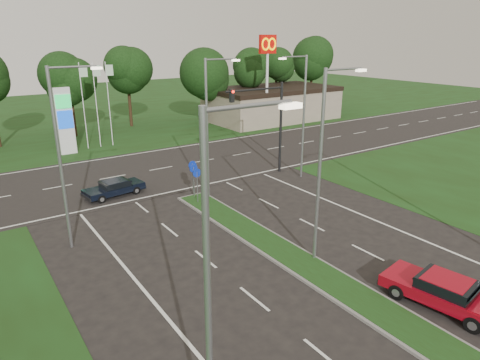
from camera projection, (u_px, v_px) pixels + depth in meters
ground at (413, 334)px, 15.50m from camera, size 160.00×160.00×0.00m
verge_far at (59, 115)px, 58.49m from camera, size 160.00×50.00×0.02m
cross_road at (150, 171)px, 34.26m from camera, size 160.00×12.00×0.02m
median_kerb at (333, 282)px, 18.61m from camera, size 2.00×26.00×0.12m
commercial_building at (272, 104)px, 54.78m from camera, size 16.00×9.00×4.00m
streetlight_median_near at (323, 158)px, 19.10m from camera, size 2.53×0.22×9.00m
streetlight_median_far at (210, 122)px, 26.92m from camera, size 2.53×0.22×9.00m
streetlight_left_near at (215, 283)px, 9.43m from camera, size 2.53×0.22×9.00m
streetlight_left_far at (63, 150)px, 20.38m from camera, size 2.53×0.22×9.00m
streetlight_right_far at (302, 111)px, 31.10m from camera, size 2.53×0.22×9.00m
traffic_signal at (268, 115)px, 31.93m from camera, size 5.10×0.42×7.00m
median_signs at (194, 174)px, 27.77m from camera, size 1.16×1.76×2.38m
gas_pylon at (67, 119)px, 38.28m from camera, size 5.80×1.26×8.00m
mcdonalds_sign at (268, 57)px, 47.58m from camera, size 2.20×0.47×10.40m
treeline_far at (85, 71)px, 44.59m from camera, size 6.00×6.00×9.90m
red_sedan at (444, 291)px, 16.89m from camera, size 2.61×4.81×1.25m
navy_sedan at (114, 188)px, 28.71m from camera, size 4.05×2.07×1.07m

